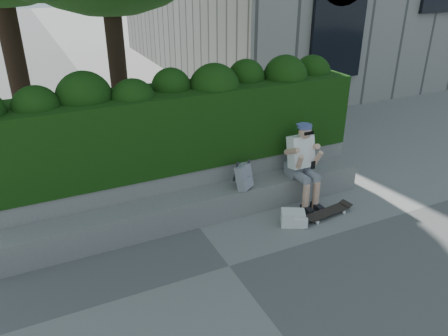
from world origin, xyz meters
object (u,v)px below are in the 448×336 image
person (302,161)px  backpack_ground (293,218)px  skateboard (327,212)px  backpack_plaid (244,177)px

person → backpack_ground: person is taller
skateboard → backpack_ground: 0.64m
person → backpack_plaid: (-1.03, 0.08, -0.11)m
backpack_ground → skateboard: bearing=26.1°
skateboard → backpack_ground: bearing=170.1°
person → skateboard: 0.91m
skateboard → backpack_plaid: backpack_plaid is taller
person → backpack_plaid: 1.04m
person → backpack_plaid: person is taller
backpack_plaid → backpack_ground: 0.99m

